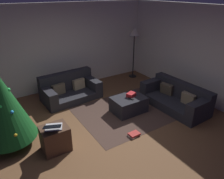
{
  "coord_description": "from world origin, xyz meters",
  "views": [
    {
      "loc": [
        -2.0,
        -3.21,
        2.93
      ],
      "look_at": [
        0.5,
        0.72,
        0.75
      ],
      "focal_mm": 34.45,
      "sensor_mm": 36.0,
      "label": 1
    }
  ],
  "objects_px": {
    "laptop": "(53,127)",
    "book_stack": "(134,134)",
    "tv_remote": "(131,98)",
    "gift_box": "(131,95)",
    "corner_lamp": "(134,36)",
    "ottoman": "(129,104)",
    "christmas_tree": "(3,105)",
    "couch_right": "(176,98)",
    "side_table": "(55,138)",
    "couch_left": "(70,89)"
  },
  "relations": [
    {
      "from": "laptop",
      "to": "book_stack",
      "type": "bearing_deg",
      "value": -15.06
    },
    {
      "from": "tv_remote",
      "to": "laptop",
      "type": "height_order",
      "value": "laptop"
    },
    {
      "from": "tv_remote",
      "to": "book_stack",
      "type": "bearing_deg",
      "value": -128.5
    },
    {
      "from": "gift_box",
      "to": "tv_remote",
      "type": "bearing_deg",
      "value": -128.72
    },
    {
      "from": "laptop",
      "to": "corner_lamp",
      "type": "height_order",
      "value": "corner_lamp"
    },
    {
      "from": "tv_remote",
      "to": "laptop",
      "type": "distance_m",
      "value": 2.17
    },
    {
      "from": "ottoman",
      "to": "gift_box",
      "type": "bearing_deg",
      "value": 17.24
    },
    {
      "from": "ottoman",
      "to": "christmas_tree",
      "type": "distance_m",
      "value": 2.94
    },
    {
      "from": "couch_right",
      "to": "side_table",
      "type": "height_order",
      "value": "couch_right"
    },
    {
      "from": "book_stack",
      "to": "corner_lamp",
      "type": "xyz_separation_m",
      "value": [
        2.14,
        2.84,
        1.46
      ]
    },
    {
      "from": "couch_left",
      "to": "ottoman",
      "type": "bearing_deg",
      "value": 118.95
    },
    {
      "from": "couch_left",
      "to": "ottoman",
      "type": "distance_m",
      "value": 1.85
    },
    {
      "from": "ottoman",
      "to": "tv_remote",
      "type": "height_order",
      "value": "tv_remote"
    },
    {
      "from": "ottoman",
      "to": "gift_box",
      "type": "height_order",
      "value": "gift_box"
    },
    {
      "from": "gift_box",
      "to": "laptop",
      "type": "height_order",
      "value": "laptop"
    },
    {
      "from": "gift_box",
      "to": "tv_remote",
      "type": "distance_m",
      "value": 0.15
    },
    {
      "from": "couch_left",
      "to": "laptop",
      "type": "height_order",
      "value": "couch_left"
    },
    {
      "from": "tv_remote",
      "to": "christmas_tree",
      "type": "xyz_separation_m",
      "value": [
        -2.83,
        0.32,
        0.51
      ]
    },
    {
      "from": "couch_right",
      "to": "ottoman",
      "type": "bearing_deg",
      "value": 66.79
    },
    {
      "from": "tv_remote",
      "to": "side_table",
      "type": "bearing_deg",
      "value": -177.35
    },
    {
      "from": "couch_right",
      "to": "gift_box",
      "type": "height_order",
      "value": "couch_right"
    },
    {
      "from": "christmas_tree",
      "to": "side_table",
      "type": "xyz_separation_m",
      "value": [
        0.73,
        -0.65,
        -0.66
      ]
    },
    {
      "from": "ottoman",
      "to": "christmas_tree",
      "type": "height_order",
      "value": "christmas_tree"
    },
    {
      "from": "side_table",
      "to": "corner_lamp",
      "type": "height_order",
      "value": "corner_lamp"
    },
    {
      "from": "gift_box",
      "to": "laptop",
      "type": "distance_m",
      "value": 2.28
    },
    {
      "from": "couch_left",
      "to": "corner_lamp",
      "type": "relative_size",
      "value": 0.95
    },
    {
      "from": "side_table",
      "to": "book_stack",
      "type": "relative_size",
      "value": 1.72
    },
    {
      "from": "couch_right",
      "to": "corner_lamp",
      "type": "bearing_deg",
      "value": -11.0
    },
    {
      "from": "couch_right",
      "to": "ottoman",
      "type": "distance_m",
      "value": 1.32
    },
    {
      "from": "christmas_tree",
      "to": "book_stack",
      "type": "distance_m",
      "value": 2.73
    },
    {
      "from": "gift_box",
      "to": "corner_lamp",
      "type": "height_order",
      "value": "corner_lamp"
    },
    {
      "from": "ottoman",
      "to": "side_table",
      "type": "height_order",
      "value": "side_table"
    },
    {
      "from": "tv_remote",
      "to": "side_table",
      "type": "xyz_separation_m",
      "value": [
        -2.11,
        -0.33,
        -0.15
      ]
    },
    {
      "from": "gift_box",
      "to": "christmas_tree",
      "type": "relative_size",
      "value": 0.14
    },
    {
      "from": "couch_left",
      "to": "christmas_tree",
      "type": "xyz_separation_m",
      "value": [
        -1.84,
        -1.33,
        0.65
      ]
    },
    {
      "from": "gift_box",
      "to": "book_stack",
      "type": "distance_m",
      "value": 1.19
    },
    {
      "from": "gift_box",
      "to": "laptop",
      "type": "relative_size",
      "value": 0.47
    },
    {
      "from": "side_table",
      "to": "book_stack",
      "type": "xyz_separation_m",
      "value": [
        1.59,
        -0.49,
        -0.23
      ]
    },
    {
      "from": "couch_left",
      "to": "couch_right",
      "type": "distance_m",
      "value": 3.02
    },
    {
      "from": "side_table",
      "to": "corner_lamp",
      "type": "distance_m",
      "value": 4.58
    },
    {
      "from": "couch_right",
      "to": "couch_left",
      "type": "bearing_deg",
      "value": 45.61
    },
    {
      "from": "couch_right",
      "to": "laptop",
      "type": "relative_size",
      "value": 3.72
    },
    {
      "from": "book_stack",
      "to": "corner_lamp",
      "type": "height_order",
      "value": "corner_lamp"
    },
    {
      "from": "couch_left",
      "to": "christmas_tree",
      "type": "bearing_deg",
      "value": 32.36
    },
    {
      "from": "side_table",
      "to": "book_stack",
      "type": "height_order",
      "value": "side_table"
    },
    {
      "from": "book_stack",
      "to": "couch_right",
      "type": "bearing_deg",
      "value": 13.63
    },
    {
      "from": "gift_box",
      "to": "book_stack",
      "type": "height_order",
      "value": "gift_box"
    },
    {
      "from": "gift_box",
      "to": "christmas_tree",
      "type": "xyz_separation_m",
      "value": [
        -2.93,
        0.21,
        0.47
      ]
    },
    {
      "from": "laptop",
      "to": "couch_left",
      "type": "bearing_deg",
      "value": 60.84
    },
    {
      "from": "tv_remote",
      "to": "book_stack",
      "type": "xyz_separation_m",
      "value": [
        -0.52,
        -0.82,
        -0.38
      ]
    }
  ]
}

